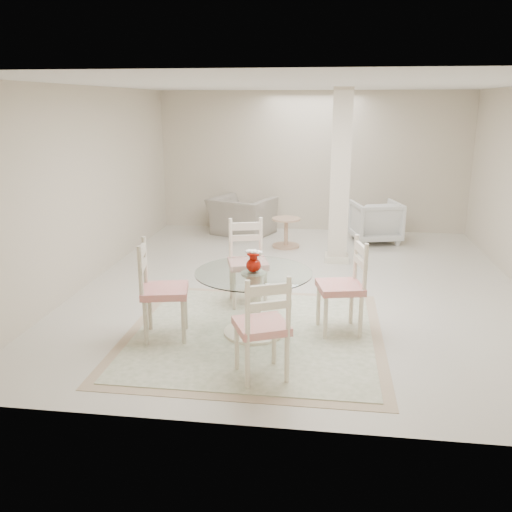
# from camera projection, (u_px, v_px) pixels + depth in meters

# --- Properties ---
(ground) EXTENTS (7.00, 7.00, 0.00)m
(ground) POSITION_uv_depth(u_px,v_px,m) (302.00, 285.00, 7.62)
(ground) COLOR beige
(ground) RESTS_ON ground
(room_shell) EXTENTS (6.02, 7.02, 2.71)m
(room_shell) POSITION_uv_depth(u_px,v_px,m) (305.00, 152.00, 7.11)
(room_shell) COLOR beige
(room_shell) RESTS_ON ground
(column) EXTENTS (0.30, 0.30, 2.70)m
(column) POSITION_uv_depth(u_px,v_px,m) (340.00, 177.00, 8.42)
(column) COLOR beige
(column) RESTS_ON ground
(area_rug) EXTENTS (2.82, 2.82, 0.02)m
(area_rug) POSITION_uv_depth(u_px,v_px,m) (254.00, 334.00, 6.00)
(area_rug) COLOR tan
(area_rug) RESTS_ON ground
(dining_table) EXTENTS (1.26, 1.26, 0.73)m
(dining_table) POSITION_uv_depth(u_px,v_px,m) (254.00, 303.00, 5.90)
(dining_table) COLOR #FAF6CD
(dining_table) RESTS_ON ground
(red_vase) EXTENTS (0.19, 0.16, 0.25)m
(red_vase) POSITION_uv_depth(u_px,v_px,m) (254.00, 262.00, 5.77)
(red_vase) COLOR #A61005
(red_vase) RESTS_ON dining_table
(dining_chair_east) EXTENTS (0.56, 0.56, 1.17)m
(dining_chair_east) POSITION_uv_depth(u_px,v_px,m) (347.00, 279.00, 5.91)
(dining_chair_east) COLOR #F6E8CB
(dining_chair_east) RESTS_ON ground
(dining_chair_north) EXTENTS (0.58, 0.58, 1.18)m
(dining_chair_north) POSITION_uv_depth(u_px,v_px,m) (247.00, 255.00, 6.81)
(dining_chair_north) COLOR beige
(dining_chair_north) RESTS_ON ground
(dining_chair_west) EXTENTS (0.57, 0.57, 1.20)m
(dining_chair_west) POSITION_uv_depth(u_px,v_px,m) (157.00, 283.00, 5.75)
(dining_chair_west) COLOR beige
(dining_chair_west) RESTS_ON ground
(dining_chair_south) EXTENTS (0.60, 0.60, 1.14)m
(dining_chair_south) POSITION_uv_depth(u_px,v_px,m) (264.00, 320.00, 4.86)
(dining_chair_south) COLOR #EEE3C4
(dining_chair_south) RESTS_ON ground
(recliner_taupe) EXTENTS (1.38, 1.30, 0.72)m
(recliner_taupe) POSITION_uv_depth(u_px,v_px,m) (242.00, 216.00, 10.46)
(recliner_taupe) COLOR gray
(recliner_taupe) RESTS_ON ground
(armchair_white) EXTENTS (0.99, 1.01, 0.76)m
(armchair_white) POSITION_uv_depth(u_px,v_px,m) (376.00, 221.00, 9.89)
(armchair_white) COLOR silver
(armchair_white) RESTS_ON ground
(side_table) EXTENTS (0.50, 0.50, 0.52)m
(side_table) POSITION_uv_depth(u_px,v_px,m) (286.00, 234.00, 9.56)
(side_table) COLOR tan
(side_table) RESTS_ON ground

